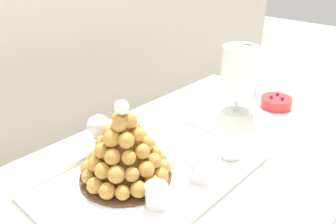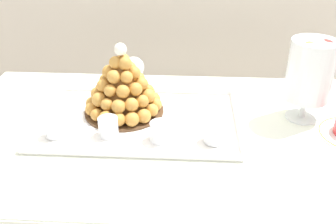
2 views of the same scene
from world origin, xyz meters
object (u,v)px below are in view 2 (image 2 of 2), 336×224
(dessert_cup_centre, at_px, (161,132))
(macaron_goblet, at_px, (310,71))
(dessert_cup_mid_left, at_px, (108,127))
(wine_glass, at_px, (134,69))
(croquembouche, at_px, (123,88))
(dessert_cup_mid_right, at_px, (214,134))
(dessert_cup_left, at_px, (54,129))
(serving_tray, at_px, (139,120))

(dessert_cup_centre, height_order, macaron_goblet, macaron_goblet)
(dessert_cup_mid_left, bearing_deg, macaron_goblet, 14.13)
(dessert_cup_centre, relative_size, macaron_goblet, 0.23)
(macaron_goblet, xyz_separation_m, wine_glass, (-0.57, 0.13, -0.06))
(croquembouche, height_order, wine_glass, croquembouche)
(macaron_goblet, bearing_deg, croquembouche, -179.24)
(wine_glass, bearing_deg, croquembouche, -97.17)
(dessert_cup_mid_right, relative_size, wine_glass, 0.41)
(dessert_cup_left, height_order, dessert_cup_mid_right, dessert_cup_left)
(dessert_cup_mid_right, height_order, wine_glass, wine_glass)
(serving_tray, bearing_deg, dessert_cup_left, -155.17)
(dessert_cup_left, height_order, wine_glass, wine_glass)
(serving_tray, bearing_deg, dessert_cup_centre, -55.07)
(dessert_cup_left, relative_size, macaron_goblet, 0.20)
(serving_tray, distance_m, croquembouche, 0.12)
(croquembouche, distance_m, dessert_cup_left, 0.25)
(croquembouche, relative_size, wine_glass, 1.77)
(croquembouche, height_order, dessert_cup_mid_right, croquembouche)
(croquembouche, relative_size, dessert_cup_mid_left, 4.42)
(dessert_cup_mid_right, height_order, macaron_goblet, macaron_goblet)
(serving_tray, relative_size, dessert_cup_centre, 10.07)
(dessert_cup_centre, height_order, wine_glass, wine_glass)
(dessert_cup_left, distance_m, macaron_goblet, 0.80)
(dessert_cup_mid_left, height_order, wine_glass, wine_glass)
(croquembouche, bearing_deg, serving_tray, -41.95)
(dessert_cup_centre, distance_m, dessert_cup_mid_right, 0.16)
(macaron_goblet, bearing_deg, dessert_cup_mid_left, -165.87)
(dessert_cup_mid_right, bearing_deg, macaron_goblet, 29.69)
(croquembouche, xyz_separation_m, dessert_cup_mid_left, (-0.02, -0.15, -0.06))
(macaron_goblet, bearing_deg, dessert_cup_mid_right, -150.31)
(serving_tray, height_order, dessert_cup_centre, dessert_cup_centre)
(dessert_cup_mid_left, xyz_separation_m, macaron_goblet, (0.61, 0.15, 0.13))
(croquembouche, bearing_deg, dessert_cup_mid_right, -28.86)
(dessert_cup_left, distance_m, wine_glass, 0.37)
(dessert_cup_centre, distance_m, macaron_goblet, 0.50)
(croquembouche, xyz_separation_m, macaron_goblet, (0.59, 0.01, 0.07))
(serving_tray, bearing_deg, croquembouche, 138.05)
(croquembouche, xyz_separation_m, dessert_cup_centre, (0.13, -0.16, -0.06))
(dessert_cup_left, relative_size, dessert_cup_mid_right, 0.90)
(dessert_cup_left, height_order, dessert_cup_mid_left, dessert_cup_mid_left)
(dessert_cup_left, bearing_deg, croquembouche, 40.63)
(croquembouche, relative_size, dessert_cup_left, 4.73)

